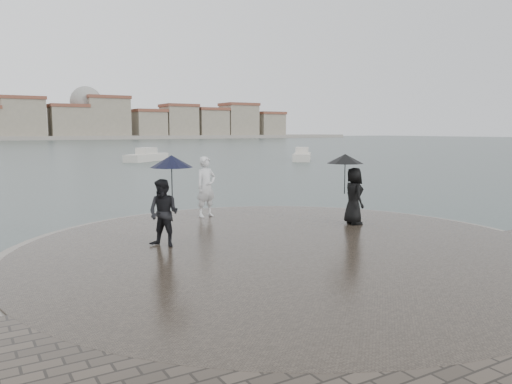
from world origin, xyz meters
TOP-DOWN VIEW (x-y plane):
  - ground at (0.00, 0.00)m, footprint 400.00×400.00m
  - kerb_ring at (0.00, 3.50)m, footprint 12.50×12.50m
  - quay_tip at (0.00, 3.50)m, footprint 11.90×11.90m
  - statue at (0.12, 7.94)m, footprint 0.73×0.55m
  - visitor_left at (-2.29, 4.90)m, footprint 1.19×1.05m
  - visitor_right at (3.05, 4.78)m, footprint 1.11×1.05m
  - boats at (2.55, 41.10)m, footprint 39.92×32.96m

SIDE VIEW (x-z plane):
  - ground at x=0.00m, z-range 0.00..0.00m
  - kerb_ring at x=0.00m, z-range 0.00..0.32m
  - quay_tip at x=0.00m, z-range 0.00..0.36m
  - boats at x=2.55m, z-range -0.37..1.13m
  - statue at x=0.12m, z-range 0.36..2.18m
  - visitor_left at x=-2.29m, z-range 0.43..2.47m
  - visitor_right at x=3.05m, z-range 0.50..2.45m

